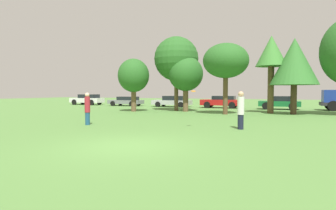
{
  "coord_description": "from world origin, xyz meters",
  "views": [
    {
      "loc": [
        4.67,
        -7.59,
        1.72
      ],
      "look_at": [
        -1.11,
        5.84,
        1.03
      ],
      "focal_mm": 29.94,
      "sensor_mm": 36.0,
      "label": 1
    }
  ],
  "objects_px": {
    "person_thrower": "(87,108)",
    "parked_car_silver": "(173,101)",
    "parked_car_green": "(280,102)",
    "tree_0": "(134,76)",
    "tree_5": "(294,62)",
    "tree_1": "(176,59)",
    "tree_4": "(271,53)",
    "tree_2": "(186,74)",
    "frisbee": "(193,91)",
    "tree_3": "(226,61)",
    "parked_car_grey": "(126,101)",
    "parked_car_white": "(87,99)",
    "parked_car_red": "(222,101)",
    "person_catcher": "(241,110)"
  },
  "relations": [
    {
      "from": "frisbee",
      "to": "parked_car_white",
      "type": "relative_size",
      "value": 0.05
    },
    {
      "from": "tree_4",
      "to": "tree_3",
      "type": "bearing_deg",
      "value": -140.82
    },
    {
      "from": "parked_car_red",
      "to": "tree_5",
      "type": "bearing_deg",
      "value": 136.7
    },
    {
      "from": "tree_5",
      "to": "tree_0",
      "type": "bearing_deg",
      "value": -170.72
    },
    {
      "from": "person_thrower",
      "to": "parked_car_silver",
      "type": "distance_m",
      "value": 18.17
    },
    {
      "from": "frisbee",
      "to": "parked_car_grey",
      "type": "distance_m",
      "value": 22.03
    },
    {
      "from": "parked_car_silver",
      "to": "parked_car_green",
      "type": "xyz_separation_m",
      "value": [
        11.45,
        -0.25,
        0.05
      ]
    },
    {
      "from": "tree_3",
      "to": "tree_5",
      "type": "xyz_separation_m",
      "value": [
        4.78,
        2.03,
        -0.05
      ]
    },
    {
      "from": "tree_3",
      "to": "parked_car_grey",
      "type": "height_order",
      "value": "tree_3"
    },
    {
      "from": "tree_3",
      "to": "tree_0",
      "type": "bearing_deg",
      "value": -179.61
    },
    {
      "from": "person_thrower",
      "to": "tree_2",
      "type": "distance_m",
      "value": 11.67
    },
    {
      "from": "tree_1",
      "to": "tree_4",
      "type": "height_order",
      "value": "tree_1"
    },
    {
      "from": "tree_0",
      "to": "tree_2",
      "type": "relative_size",
      "value": 0.96
    },
    {
      "from": "tree_3",
      "to": "tree_4",
      "type": "xyz_separation_m",
      "value": [
        3.1,
        2.53,
        0.75
      ]
    },
    {
      "from": "person_thrower",
      "to": "tree_1",
      "type": "height_order",
      "value": "tree_1"
    },
    {
      "from": "tree_0",
      "to": "parked_car_grey",
      "type": "distance_m",
      "value": 10.34
    },
    {
      "from": "parked_car_grey",
      "to": "parked_car_green",
      "type": "distance_m",
      "value": 17.49
    },
    {
      "from": "parked_car_red",
      "to": "frisbee",
      "type": "bearing_deg",
      "value": 97.05
    },
    {
      "from": "person_thrower",
      "to": "tree_5",
      "type": "height_order",
      "value": "tree_5"
    },
    {
      "from": "frisbee",
      "to": "parked_car_silver",
      "type": "height_order",
      "value": "frisbee"
    },
    {
      "from": "frisbee",
      "to": "parked_car_grey",
      "type": "xyz_separation_m",
      "value": [
        -14.1,
        16.88,
        -1.15
      ]
    },
    {
      "from": "parked_car_silver",
      "to": "tree_2",
      "type": "bearing_deg",
      "value": 119.71
    },
    {
      "from": "tree_2",
      "to": "tree_4",
      "type": "distance_m",
      "value": 7.14
    },
    {
      "from": "parked_car_grey",
      "to": "frisbee",
      "type": "bearing_deg",
      "value": 128.85
    },
    {
      "from": "parked_car_white",
      "to": "tree_3",
      "type": "bearing_deg",
      "value": 156.18
    },
    {
      "from": "person_thrower",
      "to": "tree_3",
      "type": "bearing_deg",
      "value": 51.41
    },
    {
      "from": "tree_0",
      "to": "tree_2",
      "type": "height_order",
      "value": "tree_2"
    },
    {
      "from": "tree_5",
      "to": "tree_2",
      "type": "bearing_deg",
      "value": -177.84
    },
    {
      "from": "parked_car_green",
      "to": "tree_0",
      "type": "bearing_deg",
      "value": 33.87
    },
    {
      "from": "tree_2",
      "to": "tree_5",
      "type": "height_order",
      "value": "tree_5"
    },
    {
      "from": "tree_0",
      "to": "parked_car_green",
      "type": "bearing_deg",
      "value": 34.9
    },
    {
      "from": "tree_0",
      "to": "parked_car_white",
      "type": "bearing_deg",
      "value": 144.78
    },
    {
      "from": "tree_2",
      "to": "parked_car_green",
      "type": "xyz_separation_m",
      "value": [
        7.51,
        6.39,
        -2.55
      ]
    },
    {
      "from": "tree_5",
      "to": "parked_car_white",
      "type": "distance_m",
      "value": 25.74
    },
    {
      "from": "tree_1",
      "to": "parked_car_grey",
      "type": "bearing_deg",
      "value": 146.49
    },
    {
      "from": "person_thrower",
      "to": "tree_1",
      "type": "relative_size",
      "value": 0.25
    },
    {
      "from": "parked_car_grey",
      "to": "parked_car_silver",
      "type": "height_order",
      "value": "parked_car_silver"
    },
    {
      "from": "tree_4",
      "to": "tree_5",
      "type": "bearing_deg",
      "value": -16.37
    },
    {
      "from": "person_thrower",
      "to": "tree_0",
      "type": "relative_size",
      "value": 0.37
    },
    {
      "from": "person_thrower",
      "to": "frisbee",
      "type": "distance_m",
      "value": 5.6
    },
    {
      "from": "person_catcher",
      "to": "parked_car_red",
      "type": "xyz_separation_m",
      "value": [
        -4.54,
        16.56,
        -0.21
      ]
    },
    {
      "from": "tree_4",
      "to": "person_catcher",
      "type": "bearing_deg",
      "value": -93.65
    },
    {
      "from": "person_catcher",
      "to": "tree_0",
      "type": "bearing_deg",
      "value": -48.61
    },
    {
      "from": "tree_0",
      "to": "parked_car_silver",
      "type": "distance_m",
      "value": 8.75
    },
    {
      "from": "tree_1",
      "to": "tree_5",
      "type": "height_order",
      "value": "tree_1"
    },
    {
      "from": "person_thrower",
      "to": "parked_car_red",
      "type": "relative_size",
      "value": 0.4
    },
    {
      "from": "tree_4",
      "to": "parked_car_red",
      "type": "bearing_deg",
      "value": 132.1
    },
    {
      "from": "parked_car_silver",
      "to": "tree_3",
      "type": "bearing_deg",
      "value": 131.91
    },
    {
      "from": "person_thrower",
      "to": "parked_car_silver",
      "type": "relative_size",
      "value": 0.37
    },
    {
      "from": "parked_car_white",
      "to": "tree_5",
      "type": "bearing_deg",
      "value": 164.57
    }
  ]
}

